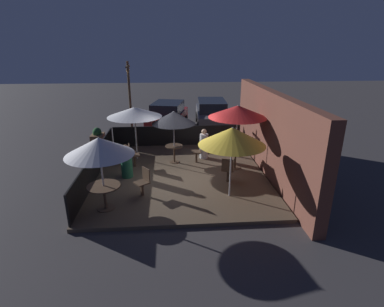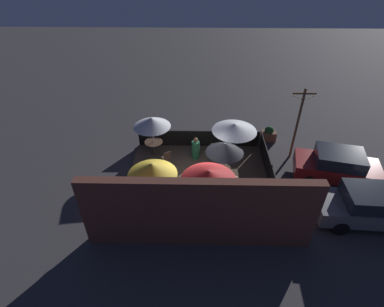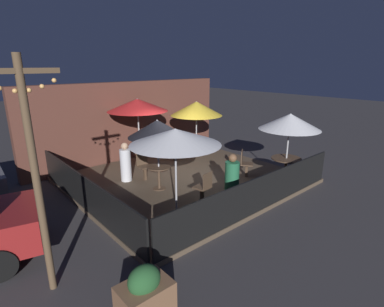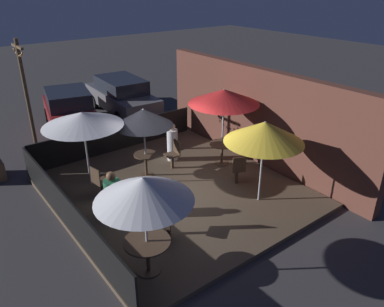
% 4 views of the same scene
% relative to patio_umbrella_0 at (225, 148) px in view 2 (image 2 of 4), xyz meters
% --- Properties ---
extents(ground_plane, '(60.00, 60.00, 0.00)m').
position_rel_patio_umbrella_0_xyz_m(ground_plane, '(1.16, 0.20, -2.00)').
color(ground_plane, '#383538').
extents(patio_deck, '(6.88, 6.24, 0.12)m').
position_rel_patio_umbrella_0_xyz_m(patio_deck, '(1.16, 0.20, -1.94)').
color(patio_deck, brown).
rests_on(patio_deck, ground_plane).
extents(building_wall, '(8.48, 0.36, 3.13)m').
position_rel_patio_umbrella_0_xyz_m(building_wall, '(1.16, 3.55, -0.43)').
color(building_wall, brown).
rests_on(building_wall, ground_plane).
extents(fence_front, '(6.68, 0.05, 0.95)m').
position_rel_patio_umbrella_0_xyz_m(fence_front, '(1.16, -2.88, -1.40)').
color(fence_front, black).
rests_on(fence_front, patio_deck).
extents(fence_side_left, '(0.05, 6.04, 0.95)m').
position_rel_patio_umbrella_0_xyz_m(fence_side_left, '(-2.24, 0.20, -1.40)').
color(fence_side_left, black).
rests_on(fence_side_left, patio_deck).
extents(patio_umbrella_0, '(1.72, 1.72, 2.13)m').
position_rel_patio_umbrella_0_xyz_m(patio_umbrella_0, '(0.00, 0.00, 0.00)').
color(patio_umbrella_0, '#B2B2B7').
rests_on(patio_umbrella_0, patio_deck).
extents(patio_umbrella_1, '(1.91, 1.91, 2.19)m').
position_rel_patio_umbrella_0_xyz_m(patio_umbrella_1, '(3.56, -2.10, 0.06)').
color(patio_umbrella_1, '#B2B2B7').
rests_on(patio_umbrella_1, patio_deck).
extents(patio_umbrella_2, '(2.18, 2.18, 2.48)m').
position_rel_patio_umbrella_0_xyz_m(patio_umbrella_2, '(0.79, 2.36, 0.38)').
color(patio_umbrella_2, '#B2B2B7').
rests_on(patio_umbrella_2, patio_deck).
extents(patio_umbrella_3, '(2.22, 2.22, 2.20)m').
position_rel_patio_umbrella_0_xyz_m(patio_umbrella_3, '(-0.57, -1.57, 0.13)').
color(patio_umbrella_3, '#B2B2B7').
rests_on(patio_umbrella_3, patio_deck).
extents(patio_umbrella_4, '(2.04, 2.04, 2.26)m').
position_rel_patio_umbrella_0_xyz_m(patio_umbrella_4, '(3.05, 1.70, 0.11)').
color(patio_umbrella_4, '#B2B2B7').
rests_on(patio_umbrella_4, patio_deck).
extents(dining_table_0, '(0.70, 0.70, 0.72)m').
position_rel_patio_umbrella_0_xyz_m(dining_table_0, '(0.00, 0.00, -1.32)').
color(dining_table_0, '#4C3828').
rests_on(dining_table_0, patio_deck).
extents(dining_table_1, '(0.95, 0.95, 0.74)m').
position_rel_patio_umbrella_0_xyz_m(dining_table_1, '(3.56, -2.10, -1.28)').
color(dining_table_1, '#4C3828').
rests_on(dining_table_1, patio_deck).
extents(dining_table_2, '(0.80, 0.80, 0.71)m').
position_rel_patio_umbrella_0_xyz_m(dining_table_2, '(0.79, 2.36, -1.31)').
color(dining_table_2, '#4C3828').
rests_on(dining_table_2, patio_deck).
extents(patio_chair_0, '(0.43, 0.43, 0.92)m').
position_rel_patio_umbrella_0_xyz_m(patio_chair_0, '(0.08, 0.97, -1.38)').
color(patio_chair_0, '#4C3828').
rests_on(patio_chair_0, patio_deck).
extents(patio_chair_1, '(0.47, 0.47, 0.93)m').
position_rel_patio_umbrella_0_xyz_m(patio_chair_1, '(0.32, -1.64, -1.37)').
color(patio_chair_1, '#4C3828').
rests_on(patio_chair_1, patio_deck).
extents(patio_chair_2, '(0.56, 0.56, 0.91)m').
position_rel_patio_umbrella_0_xyz_m(patio_chair_2, '(2.78, -1.04, -1.39)').
color(patio_chair_2, '#4C3828').
rests_on(patio_chair_2, patio_deck).
extents(patio_chair_3, '(0.52, 0.52, 0.92)m').
position_rel_patio_umbrella_0_xyz_m(patio_chair_3, '(2.07, 1.82, -1.37)').
color(patio_chair_3, '#4C3828').
rests_on(patio_chair_3, patio_deck).
extents(patron_0, '(0.49, 0.49, 1.27)m').
position_rel_patio_umbrella_0_xyz_m(patron_0, '(-0.41, 1.26, -1.30)').
color(patron_0, silver).
rests_on(patron_0, patio_deck).
extents(patron_1, '(0.54, 0.54, 1.24)m').
position_rel_patio_umbrella_0_xyz_m(patron_1, '(1.33, -1.75, -1.33)').
color(patron_1, '#236642').
rests_on(patron_1, patio_deck).
extents(planter_box, '(0.81, 0.57, 0.89)m').
position_rel_patio_umbrella_0_xyz_m(planter_box, '(-2.88, -3.71, -1.61)').
color(planter_box, brown).
rests_on(planter_box, ground_plane).
extents(light_post, '(1.10, 0.12, 3.94)m').
position_rel_patio_umbrella_0_xyz_m(light_post, '(-3.78, -2.12, 0.21)').
color(light_post, brown).
rests_on(light_post, ground_plane).
extents(parked_car_0, '(4.14, 2.52, 1.62)m').
position_rel_patio_umbrella_0_xyz_m(parked_car_0, '(-5.42, -0.25, -1.15)').
color(parked_car_0, maroon).
rests_on(parked_car_0, ground_plane).
extents(parked_car_1, '(4.65, 1.99, 1.62)m').
position_rel_patio_umbrella_0_xyz_m(parked_car_1, '(-5.94, 2.35, -1.15)').
color(parked_car_1, '#5B5B60').
rests_on(parked_car_1, ground_plane).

